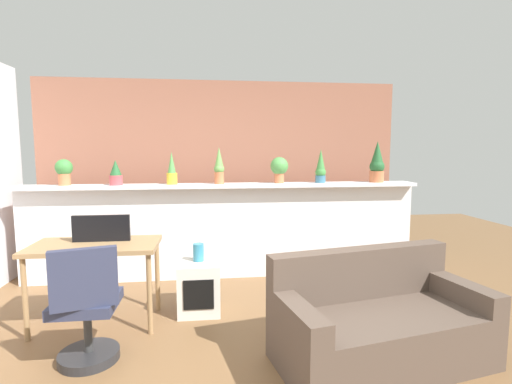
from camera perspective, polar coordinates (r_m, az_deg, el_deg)
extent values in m
plane|color=brown|center=(3.10, -3.03, -24.37)|extent=(12.00, 12.00, 0.00)
cube|color=silver|center=(4.77, -4.73, -5.99)|extent=(4.79, 0.16, 1.13)
cube|color=silver|center=(4.64, -4.77, 0.97)|extent=(4.79, 0.33, 0.04)
cube|color=#935B47|center=(5.27, -5.05, 2.70)|extent=(4.79, 0.10, 2.50)
cylinder|color=#C66B42|center=(4.95, -26.70, 1.67)|extent=(0.13, 0.13, 0.14)
sphere|color=#3D843D|center=(4.94, -26.78, 3.29)|extent=(0.19, 0.19, 0.19)
cylinder|color=#B7474C|center=(4.74, -20.20, 1.67)|extent=(0.15, 0.15, 0.12)
cone|color=#235B2D|center=(4.73, -20.26, 3.45)|extent=(0.13, 0.13, 0.18)
cylinder|color=gold|center=(4.67, -12.45, 1.96)|extent=(0.13, 0.13, 0.14)
cone|color=#4C9347|center=(4.65, -12.51, 4.35)|extent=(0.09, 0.09, 0.25)
cylinder|color=#C66B42|center=(4.63, -5.52, 2.09)|extent=(0.12, 0.12, 0.14)
sphere|color=#669E4C|center=(4.62, -5.53, 3.45)|extent=(0.12, 0.12, 0.12)
cone|color=#669E4C|center=(4.62, -5.55, 5.24)|extent=(0.11, 0.11, 0.24)
cylinder|color=#C66B42|center=(4.74, 3.49, 2.12)|extent=(0.12, 0.12, 0.13)
sphere|color=#4C9347|center=(4.73, 3.50, 3.90)|extent=(0.22, 0.22, 0.22)
cylinder|color=#386B84|center=(4.86, 9.61, 1.92)|extent=(0.13, 0.13, 0.09)
sphere|color=#3D843D|center=(4.86, 9.62, 2.92)|extent=(0.13, 0.13, 0.13)
cone|color=#3D843D|center=(4.85, 9.66, 4.79)|extent=(0.11, 0.11, 0.26)
cylinder|color=#C66B42|center=(5.10, 17.58, 2.21)|extent=(0.18, 0.18, 0.14)
sphere|color=#235B2D|center=(5.09, 17.63, 3.64)|extent=(0.18, 0.18, 0.18)
cone|color=#235B2D|center=(5.09, 17.69, 5.66)|extent=(0.16, 0.16, 0.28)
cylinder|color=#99754C|center=(3.78, -31.25, -13.59)|extent=(0.04, 0.04, 0.71)
cylinder|color=#99754C|center=(3.49, -15.63, -14.48)|extent=(0.04, 0.04, 0.71)
cylinder|color=#99754C|center=(4.21, -28.41, -11.39)|extent=(0.04, 0.04, 0.71)
cylinder|color=#99754C|center=(3.96, -14.53, -11.93)|extent=(0.04, 0.04, 0.71)
cube|color=#99754C|center=(3.73, -22.91, -7.41)|extent=(1.10, 0.60, 0.04)
cube|color=black|center=(3.76, -22.12, -5.05)|extent=(0.51, 0.04, 0.24)
cylinder|color=#262628|center=(3.38, -23.66, -21.51)|extent=(0.44, 0.44, 0.07)
cylinder|color=#333333|center=(3.29, -23.83, -18.33)|extent=(0.06, 0.06, 0.34)
cube|color=#2D334C|center=(3.21, -24.00, -14.91)|extent=(0.44, 0.44, 0.08)
cube|color=#2D334C|center=(2.95, -24.32, -11.68)|extent=(0.44, 0.19, 0.42)
cube|color=silver|center=(3.87, -8.49, -13.86)|extent=(0.40, 0.40, 0.50)
cube|color=black|center=(3.70, -8.57, -14.87)|extent=(0.28, 0.04, 0.28)
cylinder|color=teal|center=(3.81, -8.60, -8.91)|extent=(0.11, 0.11, 0.17)
cube|color=brown|center=(3.17, 18.31, -19.90)|extent=(1.68, 1.06, 0.40)
cube|color=brown|center=(3.24, 15.33, -11.54)|extent=(1.56, 0.47, 0.40)
cube|color=brown|center=(2.72, 6.00, -17.65)|extent=(0.31, 0.78, 0.16)
cube|color=brown|center=(3.50, 27.94, -12.79)|extent=(0.31, 0.78, 0.16)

